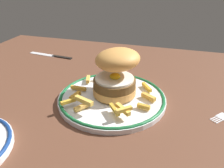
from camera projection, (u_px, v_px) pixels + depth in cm
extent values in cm
cube|color=brown|center=(114.00, 116.00, 52.89)|extent=(122.19, 96.98, 4.00)
cylinder|color=silver|center=(112.00, 98.00, 55.08)|extent=(26.17, 26.17, 1.20)
torus|color=#196033|center=(112.00, 96.00, 54.80)|extent=(25.77, 25.77, 0.80)
cylinder|color=#D4954A|center=(114.00, 90.00, 54.96)|extent=(10.51, 10.51, 1.80)
cylinder|color=brown|center=(114.00, 83.00, 54.08)|extent=(10.27, 10.27, 2.02)
cylinder|color=white|center=(114.00, 78.00, 53.49)|extent=(9.32, 9.32, 0.50)
ellipsoid|color=yellow|center=(115.00, 76.00, 53.01)|extent=(2.60, 2.60, 1.40)
ellipsoid|color=#D99549|center=(118.00, 59.00, 52.89)|extent=(13.49, 13.21, 5.96)
cube|color=gold|center=(144.00, 107.00, 49.25)|extent=(3.00, 1.41, 0.85)
cube|color=gold|center=(100.00, 78.00, 61.74)|extent=(2.98, 1.13, 0.87)
cube|color=gold|center=(78.00, 88.00, 56.89)|extent=(4.16, 0.83, 0.77)
cube|color=#EEB648|center=(123.00, 109.00, 46.76)|extent=(3.93, 3.57, 0.90)
cube|color=gold|center=(124.00, 110.00, 45.41)|extent=(3.22, 3.02, 0.80)
cube|color=orange|center=(75.00, 96.00, 53.27)|extent=(1.63, 3.62, 0.90)
cube|color=gold|center=(149.00, 97.00, 52.87)|extent=(3.76, 2.78, 0.96)
cube|color=#E6AD50|center=(82.00, 107.00, 49.18)|extent=(2.72, 3.61, 0.85)
cube|color=gold|center=(88.00, 79.00, 61.32)|extent=(1.87, 3.54, 0.88)
cube|color=gold|center=(147.00, 87.00, 57.38)|extent=(3.11, 3.99, 0.77)
cube|color=#E9B94C|center=(84.00, 100.00, 47.87)|extent=(4.77, 2.59, 0.94)
cube|color=gold|center=(114.00, 109.00, 47.11)|extent=(3.26, 3.81, 0.74)
cube|color=gold|center=(68.00, 101.00, 49.89)|extent=(2.83, 3.17, 0.74)
cube|color=silver|center=(223.00, 116.00, 49.22)|extent=(3.24, 3.26, 0.32)
cube|color=silver|center=(220.00, 121.00, 47.65)|extent=(1.81, 1.95, 0.28)
cube|color=silver|center=(218.00, 120.00, 48.03)|extent=(1.81, 1.95, 0.28)
cube|color=silver|center=(216.00, 119.00, 48.41)|extent=(1.81, 1.95, 0.28)
cube|color=silver|center=(214.00, 118.00, 48.78)|extent=(1.81, 1.95, 0.28)
cube|color=black|center=(62.00, 57.00, 81.43)|extent=(8.08, 2.01, 0.70)
cube|color=silver|center=(43.00, 54.00, 84.34)|extent=(11.13, 2.92, 0.24)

